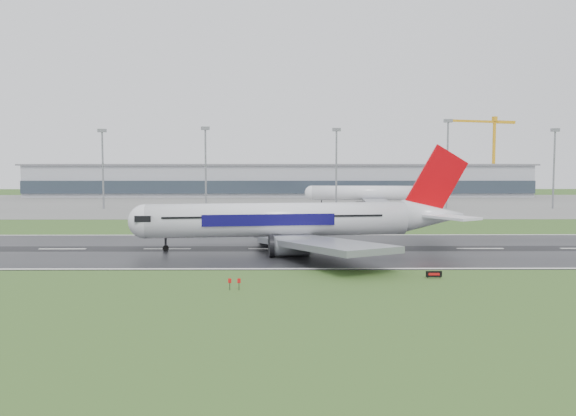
{
  "coord_description": "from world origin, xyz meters",
  "views": [
    {
      "loc": [
        2.23,
        -114.5,
        16.62
      ],
      "look_at": [
        3.19,
        12.0,
        7.0
      ],
      "focal_mm": 37.66,
      "sensor_mm": 36.0,
      "label": 1
    }
  ],
  "objects": [
    {
      "name": "terminal",
      "position": [
        0.0,
        185.0,
        7.5
      ],
      "size": [
        240.0,
        36.0,
        15.0
      ],
      "primitive_type": "cube",
      "color": "#9597A0",
      "rests_on": "ground"
    },
    {
      "name": "parked_airliner",
      "position": [
        35.6,
        114.03,
        7.9
      ],
      "size": [
        56.18,
        52.73,
        15.64
      ],
      "primitive_type": null,
      "rotation": [
        0.0,
        0.0,
        -0.06
      ],
      "color": "white",
      "rests_on": "apron"
    },
    {
      "name": "main_airliner",
      "position": [
        5.77,
        0.05,
        9.64
      ],
      "size": [
        71.86,
        69.2,
        19.08
      ],
      "primitive_type": null,
      "rotation": [
        0.0,
        0.0,
        0.13
      ],
      "color": "silver",
      "rests_on": "runway"
    },
    {
      "name": "floodmast_2",
      "position": [
        -25.34,
        100.0,
        13.98
      ],
      "size": [
        0.64,
        0.64,
        27.97
      ],
      "primitive_type": "cylinder",
      "color": "gray",
      "rests_on": "ground"
    },
    {
      "name": "apron",
      "position": [
        0.0,
        125.0,
        0.04
      ],
      "size": [
        400.0,
        130.0,
        0.08
      ],
      "primitive_type": "cube",
      "color": "slate",
      "rests_on": "ground"
    },
    {
      "name": "tower_crane",
      "position": [
        111.91,
        200.0,
        20.27
      ],
      "size": [
        39.02,
        16.12,
        40.54
      ],
      "primitive_type": null,
      "rotation": [
        0.0,
        0.0,
        0.35
      ],
      "color": "orange",
      "rests_on": "ground"
    },
    {
      "name": "runway",
      "position": [
        0.0,
        0.0,
        0.05
      ],
      "size": [
        400.0,
        45.0,
        0.1
      ],
      "primitive_type": "cube",
      "color": "black",
      "rests_on": "ground"
    },
    {
      "name": "floodmast_4",
      "position": [
        60.55,
        100.0,
        15.32
      ],
      "size": [
        0.64,
        0.64,
        30.63
      ],
      "primitive_type": "cylinder",
      "color": "gray",
      "rests_on": "ground"
    },
    {
      "name": "floodmast_5",
      "position": [
        98.66,
        100.0,
        13.71
      ],
      "size": [
        0.64,
        0.64,
        27.42
      ],
      "primitive_type": "cylinder",
      "color": "gray",
      "rests_on": "ground"
    },
    {
      "name": "floodmast_3",
      "position": [
        21.03,
        100.0,
        13.75
      ],
      "size": [
        0.64,
        0.64,
        27.5
      ],
      "primitive_type": "cylinder",
      "color": "gray",
      "rests_on": "ground"
    },
    {
      "name": "ground",
      "position": [
        0.0,
        0.0,
        0.0
      ],
      "size": [
        520.0,
        520.0,
        0.0
      ],
      "primitive_type": "plane",
      "color": "#30521E",
      "rests_on": "ground"
    },
    {
      "name": "runway_sign",
      "position": [
        23.84,
        -29.05,
        0.52
      ],
      "size": [
        2.26,
        0.97,
        1.04
      ],
      "primitive_type": null,
      "rotation": [
        0.0,
        0.0,
        0.32
      ],
      "color": "black",
      "rests_on": "ground"
    },
    {
      "name": "floodmast_1",
      "position": [
        -61.75,
        100.0,
        13.57
      ],
      "size": [
        0.64,
        0.64,
        27.15
      ],
      "primitive_type": "cylinder",
      "color": "gray",
      "rests_on": "ground"
    }
  ]
}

